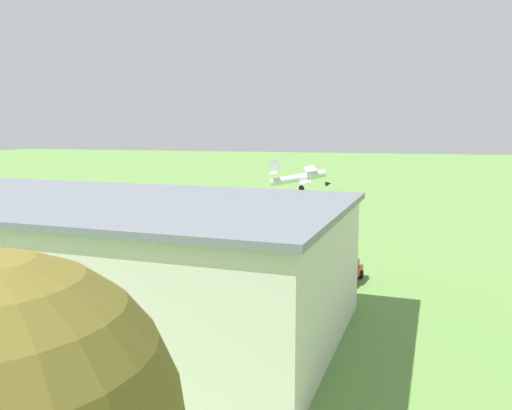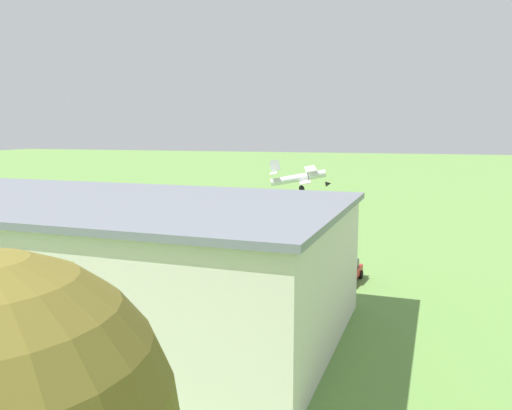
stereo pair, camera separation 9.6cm
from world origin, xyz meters
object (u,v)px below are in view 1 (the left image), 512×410
at_px(car_black, 62,244).
at_px(person_beside_truck, 177,239).
at_px(car_red, 346,271).
at_px(person_walking_on_apron, 54,236).
at_px(hangar, 91,260).
at_px(person_at_fence_line, 62,235).
at_px(person_by_parked_cars, 270,250).
at_px(biplane, 301,177).

distance_m(car_black, person_beside_truck, 10.76).
xyz_separation_m(car_red, person_walking_on_apron, (29.79, -4.40, 0.03)).
bearing_deg(hangar, car_black, -47.67).
distance_m(person_at_fence_line, person_by_parked_cars, 22.53).
relative_size(hangar, person_by_parked_cars, 17.57).
bearing_deg(car_black, car_red, 175.99).
distance_m(hangar, car_black, 19.78).
bearing_deg(person_beside_truck, person_by_parked_cars, 168.00).
bearing_deg(person_by_parked_cars, person_walking_on_apron, 0.87).
relative_size(biplane, car_red, 1.98).
height_order(biplane, person_at_fence_line, biplane).
bearing_deg(car_black, person_by_parked_cars, -171.75).
relative_size(hangar, car_black, 7.01).
bearing_deg(person_walking_on_apron, car_red, 171.59).
distance_m(car_black, person_walking_on_apron, 3.78).
relative_size(car_red, person_walking_on_apron, 2.38).
bearing_deg(car_black, hangar, 132.33).
xyz_separation_m(person_beside_truck, person_by_parked_cars, (-10.16, 2.16, 0.01)).
relative_size(person_at_fence_line, person_walking_on_apron, 0.91).
xyz_separation_m(hangar, person_at_fence_line, (16.01, -18.20, -2.99)).
xyz_separation_m(car_black, person_by_parked_cars, (-19.67, -2.85, 0.08)).
height_order(person_at_fence_line, person_beside_truck, person_beside_truck).
xyz_separation_m(person_beside_truck, person_walking_on_apron, (12.34, 2.50, -0.01)).
xyz_separation_m(hangar, car_black, (13.17, -14.46, -2.98)).
bearing_deg(car_red, car_black, -4.01).
bearing_deg(person_at_fence_line, person_beside_truck, -174.16).
xyz_separation_m(person_at_fence_line, person_walking_on_apron, (-0.01, 1.23, 0.08)).
xyz_separation_m(biplane, person_by_parked_cars, (-0.80, 16.78, -5.05)).
relative_size(car_red, car_black, 0.94).
relative_size(car_black, person_walking_on_apron, 2.54).
bearing_deg(biplane, hangar, 80.49).
bearing_deg(hangar, person_walking_on_apron, -46.69).
bearing_deg(person_walking_on_apron, biplane, -141.74).
distance_m(biplane, car_black, 27.71).
bearing_deg(person_at_fence_line, biplane, -143.83).
distance_m(hangar, person_beside_truck, 20.02).
distance_m(car_red, person_beside_truck, 18.76).
bearing_deg(car_red, person_by_parked_cars, -33.05).
xyz_separation_m(person_at_fence_line, person_by_parked_cars, (-22.52, 0.89, 0.10)).
bearing_deg(car_black, biplane, -133.89).
distance_m(person_beside_truck, person_by_parked_cars, 10.38).
bearing_deg(biplane, car_red, 110.59).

